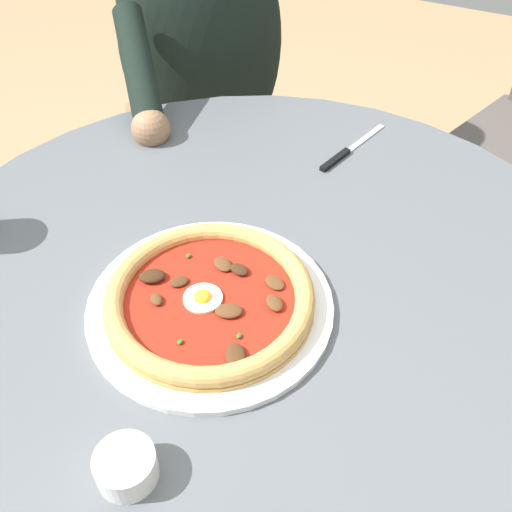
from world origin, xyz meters
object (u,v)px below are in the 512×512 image
at_px(dining_table, 258,344).
at_px(ramekin_capers, 126,466).
at_px(steak_knife, 344,153).
at_px(diner_person, 206,128).
at_px(cafe_chair_diner, 201,104).
at_px(pizza_on_plate, 210,300).

bearing_deg(dining_table, ramekin_capers, -1.41).
relative_size(steak_knife, ramekin_capers, 2.87).
bearing_deg(diner_person, steak_knife, 62.07).
xyz_separation_m(ramekin_capers, cafe_chair_diner, (-0.98, -0.49, -0.22)).
bearing_deg(dining_table, pizza_on_plate, -35.00).
height_order(pizza_on_plate, diner_person, diner_person).
bearing_deg(steak_knife, cafe_chair_diner, -123.96).
relative_size(steak_knife, diner_person, 0.15).
bearing_deg(cafe_chair_diner, ramekin_capers, 26.45).
bearing_deg(steak_knife, diner_person, -117.93).
bearing_deg(pizza_on_plate, steak_knife, 174.50).
xyz_separation_m(steak_knife, diner_person, (-0.22, -0.41, -0.19)).
bearing_deg(dining_table, steak_knife, -179.72).
distance_m(steak_knife, cafe_chair_diner, 0.62).
height_order(dining_table, ramekin_capers, ramekin_capers).
bearing_deg(cafe_chair_diner, pizza_on_plate, 31.40).
bearing_deg(pizza_on_plate, ramekin_capers, 8.16).
height_order(dining_table, diner_person, diner_person).
xyz_separation_m(dining_table, ramekin_capers, (0.29, -0.01, 0.14)).
bearing_deg(ramekin_capers, pizza_on_plate, -171.84).
distance_m(ramekin_capers, diner_person, 0.98).
height_order(ramekin_capers, diner_person, diner_person).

